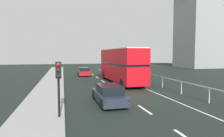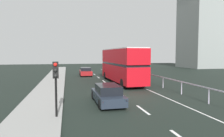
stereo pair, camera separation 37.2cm
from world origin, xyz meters
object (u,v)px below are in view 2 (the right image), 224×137
object	(u,v)px
double_decker_bus_red	(122,65)
traffic_signal_pole	(56,76)
hatchback_car_near	(108,94)
sedan_car_ahead	(85,72)

from	to	relation	value
double_decker_bus_red	traffic_signal_pole	xyz separation A→B (m)	(-7.24, -12.82, 0.11)
hatchback_car_near	traffic_signal_pole	xyz separation A→B (m)	(-3.43, -2.86, 1.73)
traffic_signal_pole	double_decker_bus_red	bearing A→B (deg)	60.56
double_decker_bus_red	traffic_signal_pole	world-z (taller)	double_decker_bus_red
sedan_car_ahead	hatchback_car_near	bearing A→B (deg)	-90.23
hatchback_car_near	traffic_signal_pole	world-z (taller)	traffic_signal_pole
hatchback_car_near	sedan_car_ahead	xyz separation A→B (m)	(0.16, 19.31, 0.00)
double_decker_bus_red	hatchback_car_near	bearing A→B (deg)	-113.26
hatchback_car_near	traffic_signal_pole	distance (m)	4.79
double_decker_bus_red	hatchback_car_near	xyz separation A→B (m)	(-3.81, -9.97, -1.62)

